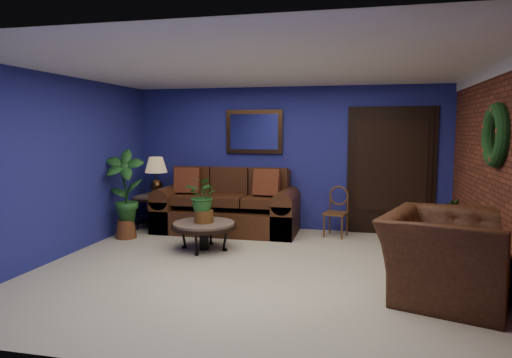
% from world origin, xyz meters
% --- Properties ---
extents(floor, '(5.50, 5.50, 0.00)m').
position_xyz_m(floor, '(0.00, 0.00, 0.00)').
color(floor, beige).
rests_on(floor, ground).
extents(wall_back, '(5.50, 0.04, 2.50)m').
position_xyz_m(wall_back, '(0.00, 2.50, 1.25)').
color(wall_back, navy).
rests_on(wall_back, ground).
extents(wall_left, '(0.04, 5.00, 2.50)m').
position_xyz_m(wall_left, '(-2.75, 0.00, 1.25)').
color(wall_left, navy).
rests_on(wall_left, ground).
extents(wall_right_brick, '(0.04, 5.00, 2.50)m').
position_xyz_m(wall_right_brick, '(2.75, 0.00, 1.25)').
color(wall_right_brick, maroon).
rests_on(wall_right_brick, ground).
extents(ceiling, '(5.50, 5.00, 0.02)m').
position_xyz_m(ceiling, '(0.00, 0.00, 2.50)').
color(ceiling, silver).
rests_on(ceiling, wall_back).
extents(crown_molding, '(0.03, 5.00, 0.14)m').
position_xyz_m(crown_molding, '(2.72, 0.00, 2.43)').
color(crown_molding, white).
rests_on(crown_molding, wall_right_brick).
extents(wall_mirror, '(1.02, 0.06, 0.77)m').
position_xyz_m(wall_mirror, '(-0.60, 2.46, 1.72)').
color(wall_mirror, '#422C17').
rests_on(wall_mirror, wall_back).
extents(closet_door, '(1.44, 0.06, 2.18)m').
position_xyz_m(closet_door, '(1.75, 2.47, 1.05)').
color(closet_door, black).
rests_on(closet_door, wall_back).
extents(wreath, '(0.16, 0.72, 0.72)m').
position_xyz_m(wreath, '(2.69, 0.05, 1.70)').
color(wreath, black).
rests_on(wreath, wall_right_brick).
extents(sofa, '(2.43, 1.05, 1.09)m').
position_xyz_m(sofa, '(-0.98, 2.09, 0.36)').
color(sofa, '#442813').
rests_on(sofa, ground).
extents(coffee_table, '(0.95, 0.95, 0.41)m').
position_xyz_m(coffee_table, '(-0.97, 0.78, 0.35)').
color(coffee_table, '#4B4641').
rests_on(coffee_table, ground).
extents(end_table, '(0.65, 0.65, 0.59)m').
position_xyz_m(end_table, '(-2.30, 2.05, 0.45)').
color(end_table, '#4B4641').
rests_on(end_table, ground).
extents(table_lamp, '(0.39, 0.39, 0.66)m').
position_xyz_m(table_lamp, '(-2.30, 2.05, 1.02)').
color(table_lamp, '#422C17').
rests_on(table_lamp, end_table).
extents(side_chair, '(0.43, 0.43, 0.83)m').
position_xyz_m(side_chair, '(0.89, 2.11, 0.47)').
color(side_chair, brown).
rests_on(side_chair, ground).
extents(armchair, '(1.58, 1.69, 0.89)m').
position_xyz_m(armchair, '(2.15, -0.45, 0.45)').
color(armchair, '#442813').
rests_on(armchair, ground).
extents(coffee_plant, '(0.59, 0.54, 0.67)m').
position_xyz_m(coffee_plant, '(-0.97, 0.78, 0.77)').
color(coffee_plant, brown).
rests_on(coffee_plant, coffee_table).
extents(floor_plant, '(0.43, 0.37, 0.86)m').
position_xyz_m(floor_plant, '(2.35, 0.91, 0.45)').
color(floor_plant, brown).
rests_on(floor_plant, ground).
extents(tall_plant, '(0.71, 0.56, 1.44)m').
position_xyz_m(tall_plant, '(-2.45, 1.19, 0.78)').
color(tall_plant, brown).
rests_on(tall_plant, ground).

